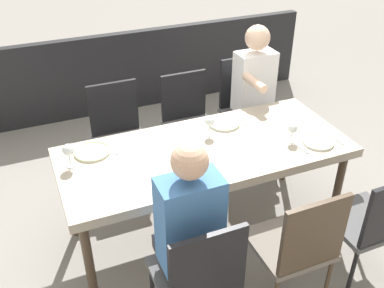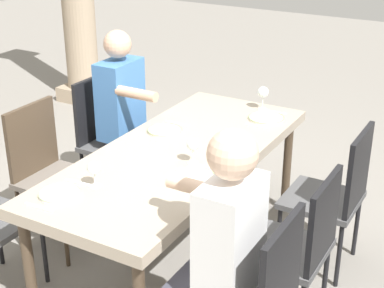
{
  "view_description": "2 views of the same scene",
  "coord_description": "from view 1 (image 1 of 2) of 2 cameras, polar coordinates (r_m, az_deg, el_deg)",
  "views": [
    {
      "loc": [
        1.09,
        2.37,
        2.45
      ],
      "look_at": [
        0.1,
        -0.01,
        0.82
      ],
      "focal_mm": 41.72,
      "sensor_mm": 36.0,
      "label": 1
    },
    {
      "loc": [
        -2.72,
        -1.65,
        2.21
      ],
      "look_at": [
        0.09,
        -0.04,
        0.79
      ],
      "focal_mm": 55.07,
      "sensor_mm": 36.0,
      "label": 2
    }
  ],
  "objects": [
    {
      "name": "ground_plane",
      "position": [
        3.58,
        1.57,
        -10.92
      ],
      "size": [
        16.0,
        16.0,
        0.0
      ],
      "primitive_type": "plane",
      "color": "gray"
    },
    {
      "name": "dining_table",
      "position": [
        3.14,
        1.75,
        -1.55
      ],
      "size": [
        2.03,
        0.86,
        0.77
      ],
      "color": "tan",
      "rests_on": "ground"
    },
    {
      "name": "chair_west_north",
      "position": [
        3.09,
        22.17,
        -9.05
      ],
      "size": [
        0.44,
        0.44,
        0.92
      ],
      "color": "#4F4F50",
      "rests_on": "ground"
    },
    {
      "name": "chair_west_south",
      "position": [
        4.19,
        6.82,
        5.13
      ],
      "size": [
        0.44,
        0.44,
        0.97
      ],
      "color": "#4F4F50",
      "rests_on": "ground"
    },
    {
      "name": "chair_mid_north",
      "position": [
        2.77,
        13.39,
        -12.35
      ],
      "size": [
        0.44,
        0.44,
        0.95
      ],
      "color": "#6A6158",
      "rests_on": "ground"
    },
    {
      "name": "chair_mid_south",
      "position": [
        3.98,
        -0.43,
        3.31
      ],
      "size": [
        0.44,
        0.44,
        0.91
      ],
      "color": "#4F4F50",
      "rests_on": "ground"
    },
    {
      "name": "chair_east_north",
      "position": [
        2.53,
        0.89,
        -16.55
      ],
      "size": [
        0.44,
        0.44,
        0.96
      ],
      "color": "#4F4F50",
      "rests_on": "ground"
    },
    {
      "name": "chair_east_south",
      "position": [
        3.81,
        -9.35,
        1.52
      ],
      "size": [
        0.44,
        0.44,
        0.93
      ],
      "color": "#4F4F50",
      "rests_on": "ground"
    },
    {
      "name": "diner_woman_green",
      "position": [
        3.97,
        8.21,
        6.06
      ],
      "size": [
        0.35,
        0.5,
        1.33
      ],
      "color": "#3F3F4C",
      "rests_on": "ground"
    },
    {
      "name": "diner_man_white",
      "position": [
        2.54,
        -0.75,
        -11.28
      ],
      "size": [
        0.35,
        0.49,
        1.33
      ],
      "color": "#3F3F4C",
      "rests_on": "ground"
    },
    {
      "name": "patio_railing",
      "position": [
        5.16,
        -8.73,
        9.09
      ],
      "size": [
        4.43,
        0.1,
        0.9
      ],
      "primitive_type": "cube",
      "color": "black",
      "rests_on": "ground"
    },
    {
      "name": "plate_0",
      "position": [
        3.28,
        15.84,
        0.2
      ],
      "size": [
        0.22,
        0.22,
        0.02
      ],
      "color": "white",
      "rests_on": "dining_table"
    },
    {
      "name": "wine_glass_0",
      "position": [
        3.21,
        12.74,
        1.91
      ],
      "size": [
        0.07,
        0.07,
        0.14
      ],
      "color": "white",
      "rests_on": "dining_table"
    },
    {
      "name": "fork_0",
      "position": [
        3.37,
        17.86,
        0.64
      ],
      "size": [
        0.03,
        0.17,
        0.01
      ],
      "primitive_type": "cube",
      "rotation": [
        0.0,
        0.0,
        0.07
      ],
      "color": "silver",
      "rests_on": "dining_table"
    },
    {
      "name": "spoon_0",
      "position": [
        3.2,
        13.68,
        -0.43
      ],
      "size": [
        0.03,
        0.17,
        0.01
      ],
      "primitive_type": "cube",
      "rotation": [
        0.0,
        0.0,
        0.08
      ],
      "color": "silver",
      "rests_on": "dining_table"
    },
    {
      "name": "plate_1",
      "position": [
        3.4,
        4.13,
        2.65
      ],
      "size": [
        0.24,
        0.24,
        0.02
      ],
      "color": "white",
      "rests_on": "dining_table"
    },
    {
      "name": "wine_glass_1",
      "position": [
        3.21,
        2.29,
        2.82
      ],
      "size": [
        0.07,
        0.07,
        0.15
      ],
      "color": "white",
      "rests_on": "dining_table"
    },
    {
      "name": "fork_1",
      "position": [
        3.47,
        6.35,
        3.03
      ],
      "size": [
        0.02,
        0.17,
        0.01
      ],
      "primitive_type": "cube",
      "rotation": [
        0.0,
        0.0,
        -0.01
      ],
      "color": "silver",
      "rests_on": "dining_table"
    },
    {
      "name": "spoon_1",
      "position": [
        3.35,
        1.82,
        2.08
      ],
      "size": [
        0.02,
        0.17,
        0.01
      ],
      "primitive_type": "cube",
      "rotation": [
        0.0,
        0.0,
        0.02
      ],
      "color": "silver",
      "rests_on": "dining_table"
    },
    {
      "name": "plate_2",
      "position": [
        2.86,
        -0.3,
        -3.68
      ],
      "size": [
        0.23,
        0.23,
        0.02
      ],
      "color": "silver",
      "rests_on": "dining_table"
    },
    {
      "name": "fork_2",
      "position": [
        2.91,
        2.43,
        -3.1
      ],
      "size": [
        0.03,
        0.17,
        0.01
      ],
      "primitive_type": "cube",
      "rotation": [
        0.0,
        0.0,
        0.09
      ],
      "color": "silver",
      "rests_on": "dining_table"
    },
    {
      "name": "spoon_2",
      "position": [
        2.82,
        -3.14,
        -4.46
      ],
      "size": [
        0.02,
        0.17,
        0.01
      ],
      "primitive_type": "cube",
      "rotation": [
        0.0,
        0.0,
        -0.03
      ],
      "color": "silver",
      "rests_on": "dining_table"
    },
    {
      "name": "plate_3",
      "position": [
        3.13,
        -12.65,
        -1.01
      ],
      "size": [
        0.24,
        0.24,
        0.02
      ],
      "color": "silver",
      "rests_on": "dining_table"
    },
    {
      "name": "wine_glass_3",
      "position": [
        2.97,
        -15.52,
        -0.79
      ],
      "size": [
        0.08,
        0.08,
        0.17
      ],
      "color": "white",
      "rests_on": "dining_table"
    },
    {
      "name": "fork_3",
      "position": [
        3.15,
        -9.99,
        -0.53
      ],
      "size": [
        0.02,
        0.17,
        0.01
      ],
      "primitive_type": "cube",
      "rotation": [
        0.0,
        0.0,
        0.03
      ],
      "color": "silver",
      "rests_on": "dining_table"
    },
    {
      "name": "spoon_3",
      "position": [
        3.12,
        -15.32,
        -1.67
      ],
      "size": [
        0.02,
        0.17,
        0.01
      ],
      "primitive_type": "cube",
      "rotation": [
        0.0,
        0.0,
        -0.01
      ],
      "color": "silver",
      "rests_on": "dining_table"
    }
  ]
}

